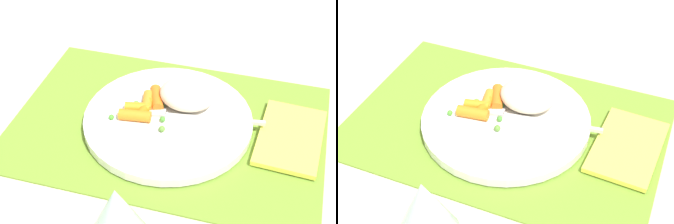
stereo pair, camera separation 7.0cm
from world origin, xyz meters
The scene contains 9 objects.
ground_plane centered at (0.00, 0.00, 0.00)m, with size 2.40×2.40×0.00m, color beige.
placemat centered at (0.00, 0.00, 0.00)m, with size 0.48×0.33×0.01m, color olive.
plate centered at (0.00, 0.00, 0.01)m, with size 0.26×0.26×0.01m, color white.
rice_mound centered at (-0.02, -0.04, 0.04)m, with size 0.09×0.08×0.04m, color beige.
carrot_portion centered at (0.04, 0.00, 0.03)m, with size 0.06×0.09×0.02m.
pea_scatter centered at (0.04, 0.01, 0.03)m, with size 0.09×0.08×0.01m.
fork centered at (-0.03, 0.00, 0.02)m, with size 0.20×0.04×0.01m.
wine_glass centered at (-0.02, 0.28, 0.12)m, with size 0.07×0.07×0.16m.
napkin centered at (-0.19, -0.02, 0.01)m, with size 0.09×0.15×0.01m, color #EAE54C.
Camera 1 is at (-0.16, 0.57, 0.54)m, focal length 54.52 mm.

